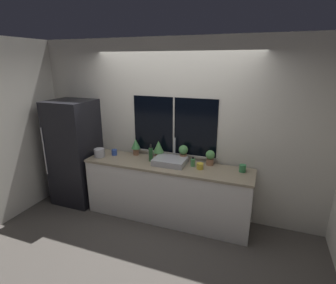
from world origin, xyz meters
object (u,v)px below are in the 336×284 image
refrigerator (75,152)px  kettle (99,152)px  sink (170,161)px  potted_plant_far_left (136,145)px  potted_plant_center_right (183,152)px  mug_green (243,168)px  soap_bottle (193,162)px  mug_yellow (200,166)px  mug_blue (114,152)px  bottle_tall (151,154)px  potted_plant_center_left (159,148)px  potted_plant_far_right (210,157)px

refrigerator → kettle: 0.55m
sink → potted_plant_far_left: size_ratio=1.74×
potted_plant_center_right → mug_green: potted_plant_center_right is taller
potted_plant_center_right → kettle: bearing=-168.0°
soap_bottle → mug_yellow: bearing=-26.9°
potted_plant_center_right → mug_blue: potted_plant_center_right is taller
potted_plant_center_right → mug_blue: (-1.13, -0.13, -0.10)m
sink → bottle_tall: 0.32m
potted_plant_far_left → potted_plant_center_right: 0.81m
sink → refrigerator: bearing=-178.9°
bottle_tall → mug_blue: 0.67m
mug_yellow → refrigerator: bearing=-179.8°
mug_yellow → mug_blue: size_ratio=1.04×
potted_plant_center_left → kettle: size_ratio=1.70×
sink → potted_plant_center_left: (-0.26, 0.17, 0.11)m
potted_plant_far_left → mug_green: potted_plant_far_left is taller
refrigerator → mug_green: bearing=2.4°
soap_bottle → mug_green: 0.70m
potted_plant_far_right → soap_bottle: 0.27m
potted_plant_center_right → bottle_tall: size_ratio=0.96×
sink → potted_plant_far_right: 0.59m
bottle_tall → potted_plant_far_left: bearing=154.4°
refrigerator → sink: (1.70, 0.03, 0.06)m
sink → potted_plant_center_right: sink is taller
potted_plant_far_left → potted_plant_center_right: (0.81, -0.00, -0.02)m
bottle_tall → mug_yellow: bottle_tall is taller
soap_bottle → potted_plant_center_right: bearing=144.0°
soap_bottle → mug_green: bearing=3.9°
mug_green → mug_blue: size_ratio=1.12×
refrigerator → sink: bearing=1.1°
potted_plant_far_left → potted_plant_far_right: (1.22, 0.00, -0.04)m
potted_plant_center_left → mug_blue: size_ratio=3.08×
potted_plant_far_left → mug_blue: size_ratio=2.96×
soap_bottle → mug_blue: bearing=179.5°
soap_bottle → mug_blue: size_ratio=1.59×
soap_bottle → kettle: kettle is taller
refrigerator → potted_plant_far_right: 2.28m
sink → mug_yellow: 0.46m
refrigerator → bottle_tall: (1.39, 0.04, 0.13)m
potted_plant_far_left → potted_plant_center_left: bearing=-0.0°
sink → potted_plant_far_left: sink is taller
mug_green → refrigerator: bearing=-177.6°
potted_plant_far_left → potted_plant_center_left: 0.40m
mug_blue → kettle: size_ratio=0.55×
refrigerator → potted_plant_far_left: size_ratio=6.49×
potted_plant_center_left → mug_yellow: (0.72, -0.20, -0.12)m
mug_green → potted_plant_far_right: bearing=169.2°
potted_plant_far_right → mug_blue: size_ratio=2.46×
potted_plant_far_left → mug_yellow: size_ratio=2.84×
refrigerator → mug_blue: (0.72, 0.08, 0.06)m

